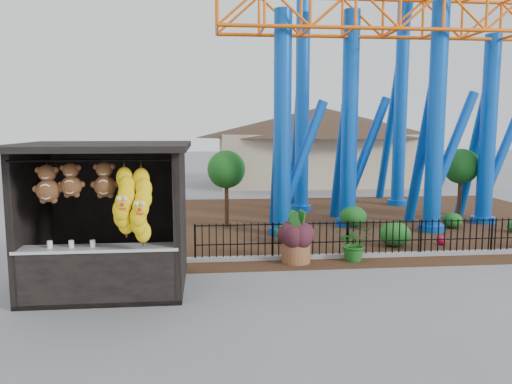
{
  "coord_description": "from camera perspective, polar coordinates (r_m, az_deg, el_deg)",
  "views": [
    {
      "loc": [
        -0.91,
        -9.53,
        3.47
      ],
      "look_at": [
        0.21,
        1.5,
        2.0
      ],
      "focal_mm": 35.0,
      "sensor_mm": 36.0,
      "label": 1
    }
  ],
  "objects": [
    {
      "name": "ground",
      "position": [
        10.19,
        -0.34,
        -12.37
      ],
      "size": [
        120.0,
        120.0,
        0.0
      ],
      "primitive_type": "plane",
      "color": "slate",
      "rests_on": "ground"
    },
    {
      "name": "mulch_bed",
      "position": [
        18.53,
        9.68,
        -3.33
      ],
      "size": [
        18.0,
        12.0,
        0.02
      ],
      "primitive_type": "cube",
      "color": "#331E11",
      "rests_on": "ground"
    },
    {
      "name": "curb",
      "position": [
        13.89,
        15.21,
        -6.94
      ],
      "size": [
        18.0,
        0.18,
        0.12
      ],
      "primitive_type": "cube",
      "color": "gray",
      "rests_on": "ground"
    },
    {
      "name": "prize_booth",
      "position": [
        10.83,
        -16.71,
        -3.16
      ],
      "size": [
        3.5,
        3.4,
        3.12
      ],
      "color": "black",
      "rests_on": "ground"
    },
    {
      "name": "picket_fence",
      "position": [
        14.13,
        18.7,
        -4.99
      ],
      "size": [
        12.2,
        0.06,
        1.0
      ],
      "primitive_type": null,
      "color": "black",
      "rests_on": "ground"
    },
    {
      "name": "roller_coaster",
      "position": [
        18.99,
        13.33,
        16.35
      ],
      "size": [
        11.0,
        6.37,
        10.82
      ],
      "color": "blue",
      "rests_on": "ground"
    },
    {
      "name": "terracotta_planter",
      "position": [
        12.84,
        4.59,
        -6.72
      ],
      "size": [
        0.77,
        0.77,
        0.62
      ],
      "primitive_type": "cylinder",
      "rotation": [
        0.0,
        0.0,
        0.05
      ],
      "color": "brown",
      "rests_on": "ground"
    },
    {
      "name": "planter_foliage",
      "position": [
        12.7,
        4.62,
        -3.96
      ],
      "size": [
        0.7,
        0.7,
        0.64
      ],
      "primitive_type": "ellipsoid",
      "color": "#33141C",
      "rests_on": "terracotta_planter"
    },
    {
      "name": "potted_plant",
      "position": [
        13.16,
        11.24,
        -5.76
      ],
      "size": [
        0.94,
        0.85,
        0.95
      ],
      "primitive_type": "imported",
      "rotation": [
        0.0,
        0.0,
        -0.13
      ],
      "color": "#1E601C",
      "rests_on": "ground"
    },
    {
      "name": "landscaping",
      "position": [
        16.18,
        13.47,
        -3.82
      ],
      "size": [
        8.27,
        4.01,
        0.73
      ],
      "color": "#185319",
      "rests_on": "mulch_bed"
    },
    {
      "name": "pavilion",
      "position": [
        30.33,
        7.42,
        6.71
      ],
      "size": [
        15.0,
        15.0,
        4.8
      ],
      "color": "#BFAD8C",
      "rests_on": "ground"
    }
  ]
}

